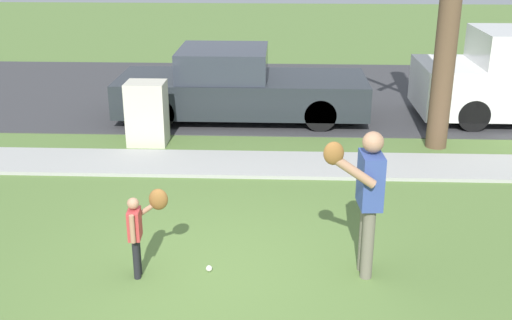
% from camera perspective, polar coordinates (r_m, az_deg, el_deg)
% --- Properties ---
extents(ground_plane, '(48.00, 48.00, 0.00)m').
position_cam_1_polar(ground_plane, '(10.72, -1.66, -0.70)').
color(ground_plane, '#567538').
extents(sidewalk_strip, '(36.00, 1.20, 0.06)m').
position_cam_1_polar(sidewalk_strip, '(10.80, -1.62, -0.36)').
color(sidewalk_strip, '#A3A39E').
rests_on(sidewalk_strip, ground).
extents(road_surface, '(36.00, 6.80, 0.02)m').
position_cam_1_polar(road_surface, '(15.57, -0.35, 6.14)').
color(road_surface, '#38383A').
rests_on(road_surface, ground).
extents(person_adult, '(0.70, 0.69, 1.77)m').
position_cam_1_polar(person_adult, '(7.19, 10.00, -2.69)').
color(person_adult, '#6B6656').
rests_on(person_adult, ground).
extents(person_child, '(0.45, 0.42, 1.05)m').
position_cam_1_polar(person_child, '(7.36, -10.34, -5.59)').
color(person_child, black).
rests_on(person_child, ground).
extents(baseball, '(0.07, 0.07, 0.07)m').
position_cam_1_polar(baseball, '(7.63, -4.28, -9.78)').
color(baseball, white).
rests_on(baseball, ground).
extents(utility_cabinet, '(0.72, 0.59, 1.19)m').
position_cam_1_polar(utility_cabinet, '(11.90, -9.85, 4.20)').
color(utility_cabinet, beige).
rests_on(utility_cabinet, ground).
extents(parked_pickup_dark, '(5.20, 1.95, 1.48)m').
position_cam_1_polar(parked_pickup_dark, '(13.35, -1.62, 6.63)').
color(parked_pickup_dark, '#23282D').
rests_on(parked_pickup_dark, road_surface).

